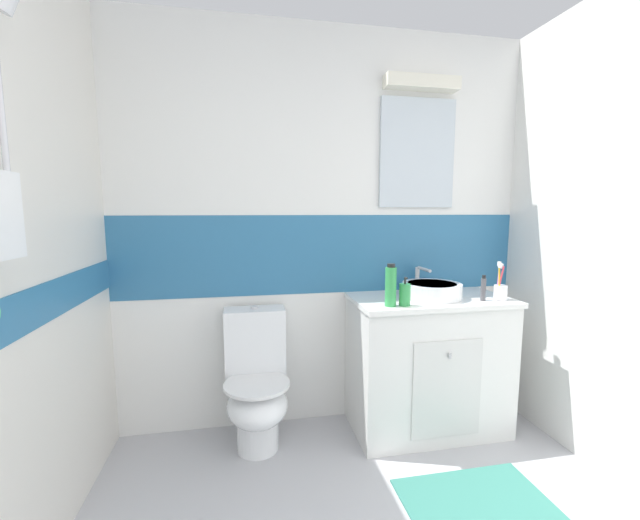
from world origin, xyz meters
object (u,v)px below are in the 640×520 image
(sink_basin, at_px, (432,290))
(toilet, at_px, (257,385))
(soap_dispenser, at_px, (405,294))
(toothpaste_tube_upright, at_px, (483,289))
(toothbrush_cup, at_px, (500,290))
(shampoo_bottle_tall, at_px, (391,286))

(sink_basin, xyz_separation_m, toilet, (-1.07, 0.02, -0.53))
(sink_basin, distance_m, soap_dispenser, 0.30)
(toothpaste_tube_upright, bearing_deg, toothbrush_cup, 2.66)
(toilet, relative_size, toothpaste_tube_upright, 5.30)
(toilet, bearing_deg, toothpaste_tube_upright, -6.98)
(soap_dispenser, height_order, shampoo_bottle_tall, shampoo_bottle_tall)
(sink_basin, bearing_deg, toothbrush_cup, -20.28)
(sink_basin, relative_size, toothbrush_cup, 1.73)
(toothbrush_cup, relative_size, soap_dispenser, 1.41)
(toothbrush_cup, xyz_separation_m, shampoo_bottle_tall, (-0.70, -0.03, 0.06))
(toothbrush_cup, height_order, soap_dispenser, toothbrush_cup)
(toothpaste_tube_upright, bearing_deg, soap_dispenser, -177.55)
(sink_basin, xyz_separation_m, toothpaste_tube_upright, (0.26, -0.14, 0.02))
(toothbrush_cup, bearing_deg, sink_basin, 159.72)
(toothbrush_cup, bearing_deg, toothpaste_tube_upright, -177.34)
(toothpaste_tube_upright, bearing_deg, shampoo_bottle_tall, -178.00)
(shampoo_bottle_tall, bearing_deg, toothbrush_cup, 2.11)
(toothbrush_cup, xyz_separation_m, toothpaste_tube_upright, (-0.12, -0.01, 0.02))
(soap_dispenser, bearing_deg, toilet, 167.44)
(sink_basin, xyz_separation_m, soap_dispenser, (-0.25, -0.16, 0.01))
(soap_dispenser, bearing_deg, sink_basin, 33.80)
(toilet, relative_size, shampoo_bottle_tall, 3.40)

